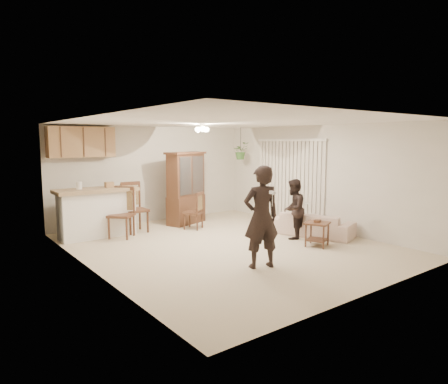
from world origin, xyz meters
TOP-DOWN VIEW (x-y plane):
  - floor at (0.00, 0.00)m, footprint 6.50×6.50m
  - ceiling at (0.00, 0.00)m, footprint 5.50×6.50m
  - wall_back at (0.00, 3.25)m, footprint 5.50×0.02m
  - wall_front at (0.00, -3.25)m, footprint 5.50×0.02m
  - wall_left at (-2.75, 0.00)m, footprint 0.02×6.50m
  - wall_right at (2.75, 0.00)m, footprint 0.02×6.50m
  - breakfast_bar at (-1.85, 2.35)m, footprint 1.60×0.55m
  - bar_top at (-1.85, 2.35)m, footprint 1.75×0.70m
  - upper_cabinets at (-1.90, 3.07)m, footprint 1.50×0.34m
  - vertical_blinds at (2.71, 0.90)m, footprint 0.06×2.30m
  - ceiling_fixture at (0.20, 1.20)m, footprint 0.36×0.36m
  - hanging_plant at (2.30, 2.40)m, footprint 0.43×0.37m
  - plant_cord at (2.30, 2.40)m, footprint 0.01×0.01m
  - sofa at (2.07, -0.46)m, footprint 1.31×2.01m
  - adult at (-0.42, -1.46)m, footprint 0.75×0.61m
  - child at (1.51, -0.38)m, footprint 0.81×0.74m
  - china_hutch at (0.50, 2.42)m, footprint 1.26×0.81m
  - side_table at (1.42, -1.12)m, footprint 0.59×0.59m
  - chair_bar at (-0.98, 2.28)m, footprint 0.52×0.52m
  - chair_hutch_left at (-1.45, 1.97)m, footprint 0.70×0.70m
  - chair_hutch_right at (0.30, 1.76)m, footprint 0.56×0.56m
  - controller_adult at (-0.54, -1.84)m, footprint 0.09×0.16m
  - controller_child at (1.64, -0.65)m, footprint 0.08×0.12m

SIDE VIEW (x-z plane):
  - floor at x=0.00m, z-range 0.00..0.00m
  - side_table at x=1.42m, z-range -0.02..0.53m
  - chair_hutch_right at x=0.30m, z-range -0.20..0.71m
  - chair_hutch_left at x=-1.45m, z-range -0.24..0.87m
  - chair_bar at x=-0.98m, z-range -0.26..0.92m
  - sofa at x=2.07m, z-range 0.00..0.73m
  - breakfast_bar at x=-1.85m, z-range 0.00..1.00m
  - child at x=1.51m, z-range 0.00..1.35m
  - controller_child at x=1.64m, z-range 0.78..0.82m
  - adult at x=-0.42m, z-range 0.00..1.80m
  - china_hutch at x=0.50m, z-range -0.01..1.84m
  - bar_top at x=-1.85m, z-range 1.01..1.09m
  - vertical_blinds at x=2.71m, z-range 0.05..2.15m
  - wall_back at x=0.00m, z-range 0.00..2.50m
  - wall_front at x=0.00m, z-range 0.00..2.50m
  - wall_left at x=-2.75m, z-range 0.00..2.50m
  - wall_right at x=2.75m, z-range 0.00..2.50m
  - controller_adult at x=-0.54m, z-range 1.30..1.34m
  - hanging_plant at x=2.30m, z-range 1.61..2.09m
  - upper_cabinets at x=-1.90m, z-range 1.75..2.45m
  - plant_cord at x=2.30m, z-range 1.85..2.50m
  - ceiling_fixture at x=0.20m, z-range 2.30..2.50m
  - ceiling at x=0.00m, z-range 2.49..2.51m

